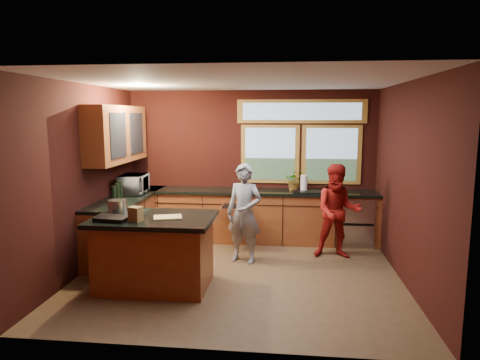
% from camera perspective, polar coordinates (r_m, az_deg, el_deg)
% --- Properties ---
extents(floor, '(4.50, 4.50, 0.00)m').
position_cam_1_polar(floor, '(6.25, -0.15, -12.48)').
color(floor, brown).
rests_on(floor, ground).
extents(room_shell, '(4.52, 4.02, 2.71)m').
position_cam_1_polar(room_shell, '(6.26, -5.28, 4.46)').
color(room_shell, black).
rests_on(room_shell, ground).
extents(back_counter, '(4.50, 0.64, 0.93)m').
position_cam_1_polar(back_counter, '(7.71, 2.73, -4.77)').
color(back_counter, maroon).
rests_on(back_counter, floor).
extents(left_counter, '(0.64, 2.30, 0.93)m').
position_cam_1_polar(left_counter, '(7.35, -14.74, -5.70)').
color(left_counter, maroon).
rests_on(left_counter, floor).
extents(island, '(1.55, 1.05, 0.95)m').
position_cam_1_polar(island, '(5.80, -11.29, -9.31)').
color(island, maroon).
rests_on(island, floor).
extents(person_grey, '(0.64, 0.51, 1.53)m').
position_cam_1_polar(person_grey, '(6.57, 0.56, -4.46)').
color(person_grey, slate).
rests_on(person_grey, floor).
extents(person_red, '(0.74, 0.58, 1.50)m').
position_cam_1_polar(person_red, '(6.93, 12.90, -4.10)').
color(person_red, maroon).
rests_on(person_red, floor).
extents(microwave, '(0.44, 0.61, 0.33)m').
position_cam_1_polar(microwave, '(7.46, -13.99, -0.55)').
color(microwave, '#999999').
rests_on(microwave, left_counter).
extents(potted_plant, '(0.32, 0.27, 0.35)m').
position_cam_1_polar(potted_plant, '(7.63, 7.28, -0.07)').
color(potted_plant, '#999999').
rests_on(potted_plant, back_counter).
extents(paper_towel, '(0.12, 0.12, 0.28)m').
position_cam_1_polar(paper_towel, '(7.59, 8.51, -0.42)').
color(paper_towel, white).
rests_on(paper_towel, back_counter).
extents(cutting_board, '(0.41, 0.34, 0.02)m').
position_cam_1_polar(cutting_board, '(5.57, -9.62, -4.93)').
color(cutting_board, tan).
rests_on(cutting_board, island).
extents(stock_pot, '(0.24, 0.24, 0.18)m').
position_cam_1_polar(stock_pot, '(5.98, -16.05, -3.43)').
color(stock_pot, '#B7B7BC').
rests_on(stock_pot, island).
extents(paper_bag, '(0.18, 0.16, 0.18)m').
position_cam_1_polar(paper_bag, '(5.48, -13.75, -4.43)').
color(paper_bag, brown).
rests_on(paper_bag, island).
extents(black_tray, '(0.43, 0.33, 0.05)m').
position_cam_1_polar(black_tray, '(5.60, -16.62, -4.95)').
color(black_tray, black).
rests_on(black_tray, island).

